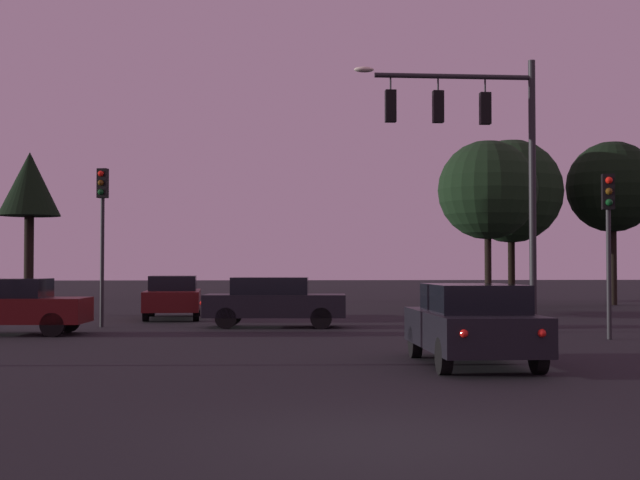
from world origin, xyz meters
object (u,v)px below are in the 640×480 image
(traffic_signal_mast_arm, at_px, (481,142))
(traffic_light_corner_left, at_px, (102,216))
(tree_behind_sign, at_px, (30,186))
(tree_left_far, at_px, (511,191))
(tree_lot_edge, at_px, (612,187))
(traffic_light_corner_right, at_px, (608,222))
(tree_center_horizon, at_px, (488,190))
(car_far_lane, at_px, (173,296))
(car_nearside_lane, at_px, (472,323))
(car_crossing_left, at_px, (274,301))
(car_crossing_right, at_px, (10,305))

(traffic_signal_mast_arm, xyz_separation_m, traffic_light_corner_left, (-11.01, 2.87, -1.95))
(tree_behind_sign, distance_m, tree_left_far, 24.67)
(tree_lot_edge, bearing_deg, tree_left_far, -171.20)
(traffic_signal_mast_arm, xyz_separation_m, traffic_light_corner_right, (2.63, -2.59, -2.37))
(traffic_signal_mast_arm, relative_size, tree_center_horizon, 1.10)
(car_far_lane, xyz_separation_m, tree_center_horizon, (12.41, 3.94, 4.18))
(car_nearside_lane, bearing_deg, car_crossing_left, 108.15)
(car_nearside_lane, distance_m, car_far_lane, 16.87)
(car_crossing_left, xyz_separation_m, car_crossing_right, (-7.20, -2.40, 0.00))
(traffic_signal_mast_arm, xyz_separation_m, tree_left_far, (5.56, 15.99, -0.01))
(tree_left_far, distance_m, tree_lot_edge, 5.27)
(car_crossing_right, relative_size, car_far_lane, 0.88)
(traffic_light_corner_left, xyz_separation_m, car_nearside_lane, (8.72, -11.03, -2.61))
(tree_center_horizon, xyz_separation_m, tree_lot_edge, (7.60, 5.64, 0.68))
(traffic_signal_mast_arm, height_order, traffic_light_corner_left, traffic_signal_mast_arm)
(traffic_light_corner_left, bearing_deg, traffic_signal_mast_arm, -14.60)
(traffic_light_corner_right, bearing_deg, car_far_lane, 140.49)
(traffic_light_corner_left, height_order, traffic_light_corner_right, traffic_light_corner_left)
(traffic_light_corner_right, xyz_separation_m, tree_lot_edge, (8.14, 19.38, 2.67))
(traffic_light_corner_left, relative_size, tree_behind_sign, 0.62)
(tree_behind_sign, height_order, tree_center_horizon, tree_behind_sign)
(car_far_lane, bearing_deg, traffic_light_corner_left, -112.10)
(traffic_signal_mast_arm, xyz_separation_m, car_nearside_lane, (-2.30, -8.16, -4.56))
(tree_behind_sign, relative_size, tree_lot_edge, 1.00)
(car_crossing_right, xyz_separation_m, tree_center_horizon, (16.15, 11.06, 4.18))
(tree_center_horizon, bearing_deg, traffic_signal_mast_arm, -105.83)
(traffic_light_corner_left, relative_size, traffic_light_corner_right, 1.15)
(traffic_signal_mast_arm, height_order, tree_behind_sign, tree_behind_sign)
(traffic_signal_mast_arm, distance_m, car_nearside_lane, 9.62)
(traffic_light_corner_left, distance_m, traffic_light_corner_right, 14.70)
(car_nearside_lane, bearing_deg, tree_center_horizon, 74.22)
(traffic_light_corner_left, relative_size, tree_center_horizon, 0.69)
(traffic_light_corner_left, height_order, tree_lot_edge, tree_lot_edge)
(car_crossing_left, bearing_deg, traffic_light_corner_right, -31.13)
(car_crossing_right, bearing_deg, traffic_light_corner_left, 54.51)
(tree_left_far, bearing_deg, traffic_light_corner_right, -98.99)
(car_crossing_left, relative_size, tree_behind_sign, 0.57)
(traffic_light_corner_left, bearing_deg, car_far_lane, 67.90)
(car_crossing_left, relative_size, tree_left_far, 0.57)
(car_far_lane, distance_m, tree_lot_edge, 22.72)
(car_far_lane, relative_size, tree_left_far, 0.61)
(traffic_signal_mast_arm, bearing_deg, tree_behind_sign, 128.61)
(car_crossing_left, height_order, car_crossing_right, same)
(tree_behind_sign, bearing_deg, traffic_light_corner_right, -50.63)
(car_crossing_left, relative_size, tree_center_horizon, 0.63)
(car_crossing_right, relative_size, tree_center_horizon, 0.59)
(car_nearside_lane, height_order, car_far_lane, same)
(tree_left_far, bearing_deg, tree_lot_edge, 8.80)
(car_crossing_left, height_order, tree_left_far, tree_left_far)
(traffic_light_corner_left, height_order, tree_center_horizon, tree_center_horizon)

